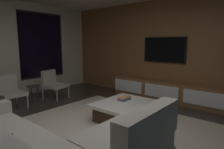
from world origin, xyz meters
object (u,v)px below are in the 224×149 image
accent_chair_near_window (53,83)px  coffee_table (128,112)px  side_stool (33,89)px  book_stack_on_coffee_table (124,98)px  accent_chair_by_curtain (9,90)px  media_console (166,92)px  mounted_tv (164,50)px

accent_chair_near_window → coffee_table: bearing=-90.1°
side_stool → coffee_table: bearing=-76.7°
coffee_table → book_stack_on_coffee_table: size_ratio=4.08×
accent_chair_near_window → accent_chair_by_curtain: (-1.16, 0.02, 0.00)m
accent_chair_by_curtain → media_console: size_ratio=0.25×
accent_chair_near_window → side_stool: bearing=-176.8°
coffee_table → mounted_tv: (1.95, 0.22, 1.16)m
book_stack_on_coffee_table → side_stool: bearing=107.4°
accent_chair_by_curtain → side_stool: accent_chair_by_curtain is taller
book_stack_on_coffee_table → accent_chair_by_curtain: 2.71m
coffee_table → book_stack_on_coffee_table: bearing=56.5°
side_stool → mounted_tv: mounted_tv is taller
coffee_table → side_stool: side_stool is taller
book_stack_on_coffee_table → side_stool: side_stool is taller
side_stool → media_console: size_ratio=0.15×
accent_chair_near_window → mounted_tv: mounted_tv is taller
book_stack_on_coffee_table → media_console: bearing=-6.3°
coffee_table → book_stack_on_coffee_table: (0.13, 0.20, 0.21)m
accent_chair_near_window → mounted_tv: size_ratio=0.66×
coffee_table → media_console: 1.77m
accent_chair_near_window → side_stool: accent_chair_near_window is taller
media_console → mounted_tv: bearing=47.5°
media_console → accent_chair_near_window: bearing=124.8°
accent_chair_by_curtain → side_stool: size_ratio=1.70×
media_console → side_stool: bearing=133.4°
accent_chair_by_curtain → side_stool: (0.56, -0.05, -0.06)m
coffee_table → accent_chair_near_window: size_ratio=1.49×
book_stack_on_coffee_table → media_console: (1.64, -0.18, -0.14)m
coffee_table → book_stack_on_coffee_table: book_stack_on_coffee_table is taller
accent_chair_by_curtain → accent_chair_near_window: bearing=-0.8°
book_stack_on_coffee_table → media_console: size_ratio=0.09×
book_stack_on_coffee_table → mounted_tv: bearing=0.6°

